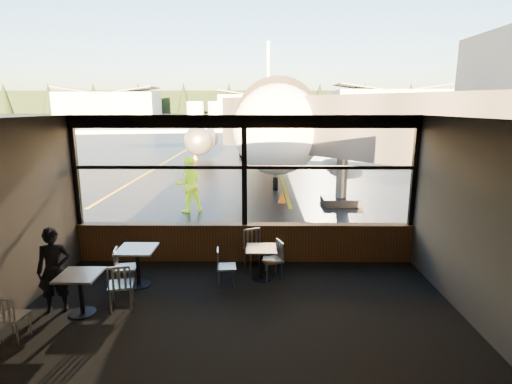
{
  "coord_description": "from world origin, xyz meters",
  "views": [
    {
      "loc": [
        0.36,
        -9.16,
        3.68
      ],
      "look_at": [
        0.26,
        1.0,
        1.5
      ],
      "focal_mm": 28.0,
      "sensor_mm": 36.0,
      "label": 1
    }
  ],
  "objects_px": {
    "cafe_table_mid": "(138,267)",
    "chair_mid_w": "(126,268)",
    "chair_near_w": "(227,267)",
    "ground_crew": "(188,184)",
    "airliner": "(271,85)",
    "chair_mid_s": "(121,285)",
    "cone_wing": "(195,156)",
    "chair_near_e": "(272,261)",
    "chair_left_s": "(13,317)",
    "cafe_table_left": "(81,294)",
    "passenger": "(54,270)",
    "jet_bridge": "(348,146)",
    "cone_nose": "(282,197)",
    "cafe_table_near": "(261,264)",
    "chair_near_n": "(255,250)"
  },
  "relations": [
    {
      "from": "chair_near_e",
      "to": "passenger",
      "type": "xyz_separation_m",
      "value": [
        -3.96,
        -1.39,
        0.36
      ]
    },
    {
      "from": "cafe_table_near",
      "to": "cone_wing",
      "type": "bearing_deg",
      "value": 103.02
    },
    {
      "from": "cafe_table_near",
      "to": "chair_near_n",
      "type": "height_order",
      "value": "chair_near_n"
    },
    {
      "from": "chair_near_n",
      "to": "passenger",
      "type": "height_order",
      "value": "passenger"
    },
    {
      "from": "cafe_table_near",
      "to": "airliner",
      "type": "bearing_deg",
      "value": 87.99
    },
    {
      "from": "airliner",
      "to": "chair_near_w",
      "type": "height_order",
      "value": "airliner"
    },
    {
      "from": "passenger",
      "to": "chair_near_w",
      "type": "bearing_deg",
      "value": 4.2
    },
    {
      "from": "chair_near_e",
      "to": "passenger",
      "type": "bearing_deg",
      "value": 88.99
    },
    {
      "from": "chair_near_e",
      "to": "cone_nose",
      "type": "bearing_deg",
      "value": -25.38
    },
    {
      "from": "chair_near_w",
      "to": "chair_mid_s",
      "type": "distance_m",
      "value": 2.11
    },
    {
      "from": "cafe_table_mid",
      "to": "jet_bridge",
      "type": "bearing_deg",
      "value": 50.09
    },
    {
      "from": "passenger",
      "to": "cone_wing",
      "type": "height_order",
      "value": "passenger"
    },
    {
      "from": "airliner",
      "to": "chair_mid_s",
      "type": "height_order",
      "value": "airliner"
    },
    {
      "from": "cafe_table_near",
      "to": "chair_near_n",
      "type": "bearing_deg",
      "value": 105.39
    },
    {
      "from": "airliner",
      "to": "cafe_table_near",
      "type": "xyz_separation_m",
      "value": [
        -0.73,
        -20.74,
        -4.77
      ]
    },
    {
      "from": "chair_near_w",
      "to": "ground_crew",
      "type": "xyz_separation_m",
      "value": [
        -1.84,
        6.04,
        0.58
      ]
    },
    {
      "from": "cafe_table_mid",
      "to": "chair_near_e",
      "type": "distance_m",
      "value": 2.81
    },
    {
      "from": "chair_near_e",
      "to": "chair_left_s",
      "type": "bearing_deg",
      "value": 98.68
    },
    {
      "from": "chair_near_w",
      "to": "chair_mid_s",
      "type": "xyz_separation_m",
      "value": [
        -1.86,
        -0.98,
        0.05
      ]
    },
    {
      "from": "chair_near_e",
      "to": "cone_nose",
      "type": "height_order",
      "value": "chair_near_e"
    },
    {
      "from": "airliner",
      "to": "chair_near_n",
      "type": "xyz_separation_m",
      "value": [
        -0.87,
        -20.22,
        -4.65
      ]
    },
    {
      "from": "chair_near_e",
      "to": "chair_left_s",
      "type": "xyz_separation_m",
      "value": [
        -4.19,
        -2.33,
        -0.03
      ]
    },
    {
      "from": "airliner",
      "to": "cafe_table_left",
      "type": "xyz_separation_m",
      "value": [
        -3.97,
        -22.27,
        -4.74
      ]
    },
    {
      "from": "cafe_table_mid",
      "to": "chair_left_s",
      "type": "relative_size",
      "value": 1.01
    },
    {
      "from": "cafe_table_left",
      "to": "chair_near_e",
      "type": "height_order",
      "value": "chair_near_e"
    },
    {
      "from": "cafe_table_mid",
      "to": "chair_mid_w",
      "type": "xyz_separation_m",
      "value": [
        -0.22,
        -0.09,
        0.02
      ]
    },
    {
      "from": "chair_near_e",
      "to": "chair_near_n",
      "type": "distance_m",
      "value": 0.65
    },
    {
      "from": "cafe_table_left",
      "to": "chair_left_s",
      "type": "relative_size",
      "value": 0.95
    },
    {
      "from": "cone_nose",
      "to": "cone_wing",
      "type": "xyz_separation_m",
      "value": [
        -5.43,
        12.8,
        0.03
      ]
    },
    {
      "from": "chair_mid_w",
      "to": "cafe_table_mid",
      "type": "bearing_deg",
      "value": 102.38
    },
    {
      "from": "chair_near_w",
      "to": "chair_left_s",
      "type": "height_order",
      "value": "chair_left_s"
    },
    {
      "from": "chair_mid_s",
      "to": "cone_wing",
      "type": "xyz_separation_m",
      "value": [
        -2.0,
        21.18,
        -0.21
      ]
    },
    {
      "from": "ground_crew",
      "to": "cone_wing",
      "type": "xyz_separation_m",
      "value": [
        -2.03,
        14.15,
        -0.73
      ]
    },
    {
      "from": "chair_mid_w",
      "to": "chair_left_s",
      "type": "bearing_deg",
      "value": -41.87
    },
    {
      "from": "airliner",
      "to": "chair_near_w",
      "type": "distance_m",
      "value": 21.64
    },
    {
      "from": "chair_mid_w",
      "to": "passenger",
      "type": "height_order",
      "value": "passenger"
    },
    {
      "from": "passenger",
      "to": "cafe_table_left",
      "type": "bearing_deg",
      "value": -28.35
    },
    {
      "from": "chair_near_n",
      "to": "passenger",
      "type": "xyz_separation_m",
      "value": [
        -3.6,
        -1.93,
        0.32
      ]
    },
    {
      "from": "cone_nose",
      "to": "passenger",
      "type": "bearing_deg",
      "value": -118.39
    },
    {
      "from": "chair_mid_w",
      "to": "chair_left_s",
      "type": "height_order",
      "value": "chair_mid_w"
    },
    {
      "from": "jet_bridge",
      "to": "chair_mid_w",
      "type": "xyz_separation_m",
      "value": [
        -5.99,
        -7.0,
        -1.84
      ]
    },
    {
      "from": "cafe_table_mid",
      "to": "chair_near_n",
      "type": "xyz_separation_m",
      "value": [
        2.43,
        0.86,
        0.06
      ]
    },
    {
      "from": "airliner",
      "to": "chair_mid_w",
      "type": "relative_size",
      "value": 38.9
    },
    {
      "from": "chair_near_n",
      "to": "chair_left_s",
      "type": "height_order",
      "value": "chair_near_n"
    },
    {
      "from": "chair_mid_w",
      "to": "cafe_table_near",
      "type": "bearing_deg",
      "value": 88.85
    },
    {
      "from": "chair_near_w",
      "to": "cone_wing",
      "type": "relative_size",
      "value": 1.6
    },
    {
      "from": "chair_mid_w",
      "to": "cone_wing",
      "type": "height_order",
      "value": "chair_mid_w"
    },
    {
      "from": "cone_wing",
      "to": "jet_bridge",
      "type": "bearing_deg",
      "value": -59.64
    },
    {
      "from": "chair_near_w",
      "to": "chair_left_s",
      "type": "xyz_separation_m",
      "value": [
        -3.24,
        -2.02,
        0.0
      ]
    },
    {
      "from": "jet_bridge",
      "to": "chair_near_w",
      "type": "bearing_deg",
      "value": -119.73
    }
  ]
}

